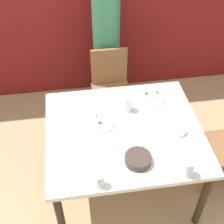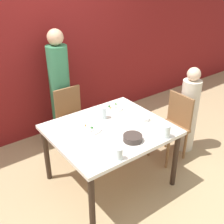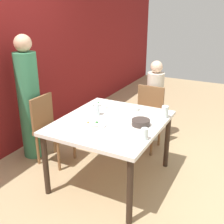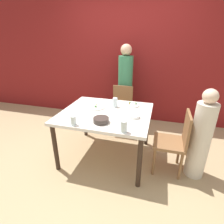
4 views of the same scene
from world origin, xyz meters
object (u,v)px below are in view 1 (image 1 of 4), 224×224
object	(u,v)px
bowl_curry	(138,159)
plate_rice_adult	(98,122)
person_adult	(106,48)
glass_water_tall	(189,168)
chair_adult_spot	(111,87)

from	to	relation	value
bowl_curry	plate_rice_adult	world-z (taller)	bowl_curry
bowl_curry	plate_rice_adult	xyz separation A→B (m)	(-0.24, 0.43, -0.02)
person_adult	bowl_curry	xyz separation A→B (m)	(0.02, -1.52, 0.01)
glass_water_tall	person_adult	bearing A→B (deg)	101.40
person_adult	glass_water_tall	bearing A→B (deg)	-78.60
bowl_curry	plate_rice_adult	bearing A→B (deg)	119.18
person_adult	glass_water_tall	xyz separation A→B (m)	(0.34, -1.68, 0.05)
person_adult	chair_adult_spot	bearing A→B (deg)	-90.00
chair_adult_spot	bowl_curry	bearing A→B (deg)	-89.05
chair_adult_spot	person_adult	xyz separation A→B (m)	(0.00, 0.31, 0.28)
plate_rice_adult	glass_water_tall	size ratio (longest dim) A/B	1.95
person_adult	glass_water_tall	world-z (taller)	person_adult
chair_adult_spot	glass_water_tall	world-z (taller)	glass_water_tall
chair_adult_spot	bowl_curry	xyz separation A→B (m)	(0.02, -1.21, 0.30)
chair_adult_spot	person_adult	world-z (taller)	person_adult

